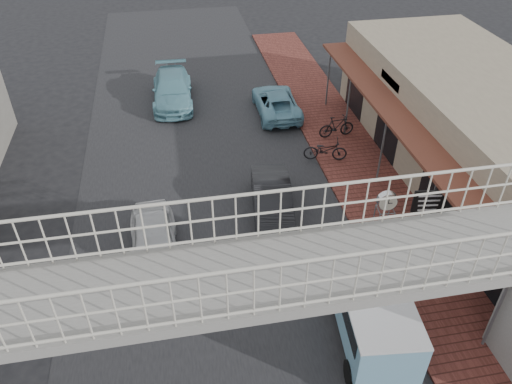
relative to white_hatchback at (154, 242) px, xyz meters
name	(u,v)px	position (x,y,z in m)	size (l,w,h in m)	color
ground	(225,300)	(2.05, -2.34, -0.67)	(120.00, 120.00, 0.00)	black
road_strip	(225,300)	(2.05, -2.34, -0.66)	(10.00, 60.00, 0.01)	black
sidewalk	(386,214)	(8.55, 0.66, -0.62)	(3.00, 40.00, 0.10)	brown
shophouse_row	(494,144)	(13.02, 1.66, 1.34)	(7.20, 18.00, 4.00)	gray
footbridge	(246,343)	(2.05, -6.34, 2.51)	(16.40, 2.40, 6.34)	gray
white_hatchback	(154,242)	(0.00, 0.00, 0.00)	(1.58, 3.93, 1.34)	silver
dark_sedan	(272,200)	(4.35, 1.54, -0.01)	(1.39, 3.98, 1.31)	black
angkot_curb	(276,102)	(6.25, 9.41, -0.07)	(1.98, 4.30, 1.19)	#6EA9BF
angkot_far	(172,89)	(1.21, 11.60, 0.04)	(1.98, 4.88, 1.42)	#68A5B5
angkot_van	(373,310)	(5.85, -4.51, 0.57)	(2.20, 4.14, 1.95)	black
motorcycle_near	(325,150)	(7.35, 4.63, -0.08)	(0.65, 1.86, 0.98)	black
motorcycle_far	(337,126)	(8.45, 6.46, -0.06)	(0.48, 1.70, 1.02)	black
street_clock	(386,204)	(7.35, -1.40, 1.62)	(0.66, 0.55, 2.64)	#59595B
arrow_sign	(451,201)	(9.36, -1.74, 1.69)	(1.67, 1.08, 2.80)	#59595B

